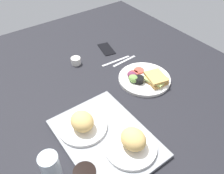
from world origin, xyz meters
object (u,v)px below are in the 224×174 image
serving_tray (106,138)px  espresso_cup (76,61)px  fork (124,61)px  knife (116,61)px  bread_plate_near (132,142)px  drinking_glass (51,169)px  bread_plate_far (82,123)px  cell_phone (106,49)px  plate_with_salad (145,78)px

serving_tray → espresso_cup: (54.03, -16.49, 1.20)cm
serving_tray → fork: 56.65cm
espresso_cup → knife: espresso_cup is taller
fork → bread_plate_near: bearing=51.0°
bread_plate_near → knife: size_ratio=1.10×
drinking_glass → fork: drinking_glass is taller
knife → bread_plate_far: bearing=41.3°
knife → drinking_glass: bearing=39.7°
bread_plate_near → cell_phone: 74.87cm
bread_plate_near → drinking_glass: bearing=76.9°
serving_tray → fork: size_ratio=2.65×
bread_plate_far → knife: bearing=-52.2°
drinking_glass → espresso_cup: drinking_glass is taller
bread_plate_far → cell_phone: size_ratio=1.47×
plate_with_salad → serving_tray: bearing=115.6°
plate_with_salad → fork: size_ratio=1.64×
bread_plate_near → espresso_cup: (64.12, -10.98, -2.71)cm
bread_plate_far → fork: size_ratio=1.24×
bread_plate_far → espresso_cup: bread_plate_far is taller
espresso_cup → cell_phone: (2.26, -23.38, -1.60)cm
cell_phone → bread_plate_far: bearing=148.8°
bread_plate_far → cell_phone: bread_plate_far is taller
fork → knife: bearing=-40.2°
serving_tray → bread_plate_near: bread_plate_near is taller
bread_plate_far → espresso_cup: (44.57, -21.71, -2.64)cm
serving_tray → cell_phone: 68.98cm
drinking_glass → cell_phone: drinking_glass is taller
espresso_cup → fork: espresso_cup is taller
cell_phone → drinking_glass: bearing=145.2°
drinking_glass → fork: bearing=-57.3°
cell_phone → serving_tray: bearing=157.4°
espresso_cup → fork: 28.67cm
bread_plate_near → bread_plate_far: (19.56, 10.73, -0.07)cm
drinking_glass → espresso_cup: (57.04, -41.32, -4.93)cm
fork → knife: same height
bread_plate_near → bread_plate_far: same height
fork → cell_phone: 17.17cm
bread_plate_far → fork: bearing=-57.2°
bread_plate_near → espresso_cup: bearing=-9.7°
bread_plate_far → knife: (32.69, -42.15, -4.39)cm
bread_plate_far → drinking_glass: (-12.47, 19.61, 2.29)cm
bread_plate_near → fork: (49.25, -35.42, -4.46)cm
plate_with_salad → knife: (23.66, 1.58, -1.48)cm
cell_phone → fork: bearing=-163.7°
plate_with_salad → cell_phone: bearing=-2.0°
drinking_glass → espresso_cup: 70.61cm
bread_plate_near → knife: bread_plate_near is taller
fork → drinking_glass: bearing=29.4°
fork → cell_phone: bearing=-89.7°
serving_tray → cell_phone: serving_tray is taller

